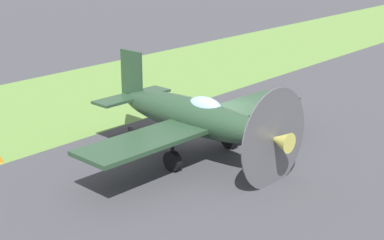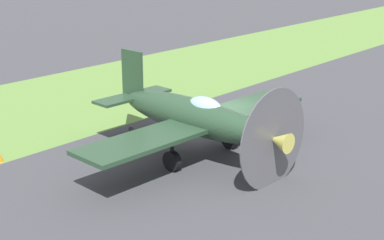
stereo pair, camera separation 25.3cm
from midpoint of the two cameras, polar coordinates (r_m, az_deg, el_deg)
ground_plane at (r=24.77m, az=2.49°, el=-2.04°), size 160.00×160.00×0.00m
grass_verge at (r=31.77m, az=-11.89°, el=2.11°), size 120.00×11.00×0.01m
airplane_lead at (r=22.48m, az=0.01°, el=0.32°), size 11.03×8.75×3.94m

